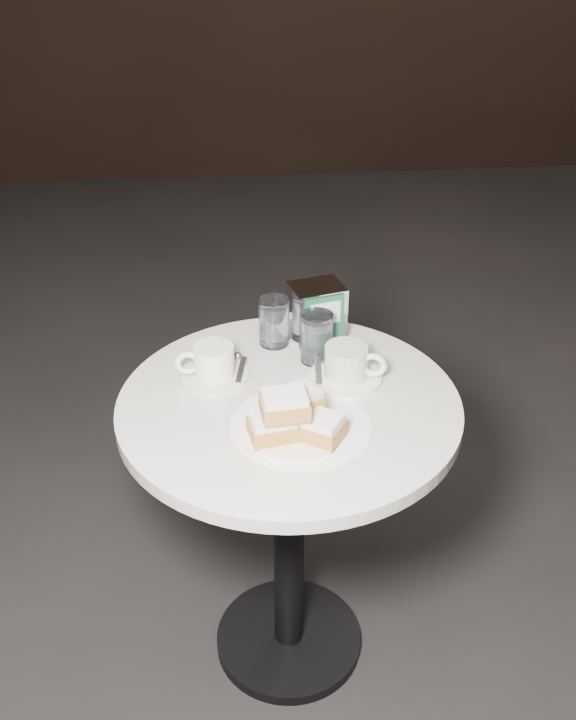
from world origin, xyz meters
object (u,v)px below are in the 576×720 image
Objects in this scene: water_glass_right at (317,338)px; napkin_dispenser at (317,313)px; coffee_cup_left at (213,364)px; beignet_plate at (294,420)px; cafe_table at (289,476)px; water_glass_left at (274,322)px; coffee_cup_right at (347,366)px.

water_glass_right is 0.84× the size of napkin_dispenser.
napkin_dispenser is at bearing 26.07° from coffee_cup_left.
napkin_dispenser reaches higher than beignet_plate.
napkin_dispenser is (0.09, 0.24, 0.27)m from cafe_table.
coffee_cup_left is (-0.15, 0.22, -0.01)m from beignet_plate.
beignet_plate is 1.46× the size of napkin_dispenser.
cafe_table is 6.76× the size of water_glass_left.
cafe_table is 3.83× the size of beignet_plate.
napkin_dispenser is (0.09, 0.36, 0.03)m from beignet_plate.
napkin_dispenser reaches higher than water_glass_right.
cafe_table is 3.78× the size of coffee_cup_right.
cafe_table is at bearing 88.78° from beignet_plate.
cafe_table is 0.34m from water_glass_left.
water_glass_left is (-0.01, 0.35, 0.01)m from beignet_plate.
coffee_cup_right is at bearing 55.17° from beignet_plate.
coffee_cup_right is 1.75× the size of water_glass_right.
coffee_cup_right is (0.13, 0.19, -0.01)m from beignet_plate.
water_glass_left is (-0.14, 0.16, 0.02)m from coffee_cup_right.
water_glass_right is (0.22, 0.05, 0.02)m from coffee_cup_left.
water_glass_left is (-0.01, 0.23, 0.25)m from cafe_table.
water_glass_left is at bearing 38.30° from coffee_cup_left.
cafe_table is 0.27m from beignet_plate.
coffee_cup_left is at bearing 123.81° from beignet_plate.
water_glass_right reaches higher than coffee_cup_right.
water_glass_left is 0.98× the size of water_glass_right.
water_glass_right is (-0.05, 0.08, 0.02)m from coffee_cup_right.
water_glass_right is (0.08, 0.27, 0.01)m from beignet_plate.
coffee_cup_left reaches higher than cafe_table.
water_glass_left is at bearing 92.91° from cafe_table.
napkin_dispenser is (0.24, 0.14, 0.03)m from coffee_cup_left.
water_glass_right is at bearing -42.81° from water_glass_left.
beignet_plate reaches higher than coffee_cup_left.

